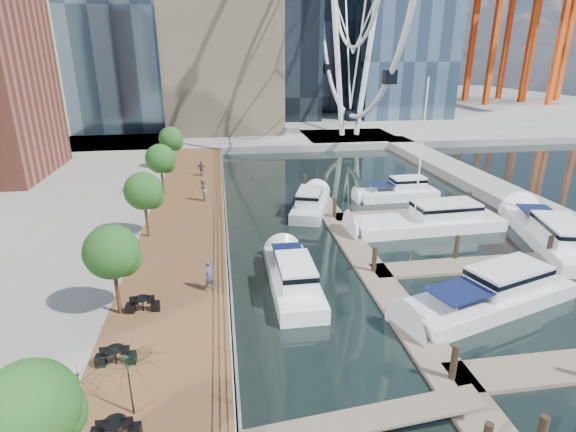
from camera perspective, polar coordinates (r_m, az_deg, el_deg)
The scene contains 16 objects.
ground at distance 21.65m, azimuth 10.07°, elevation -17.40°, with size 520.00×520.00×0.00m, color black.
boardwalk at distance 33.72m, azimuth -12.95°, elevation -2.41°, with size 6.00×60.00×1.00m, color brown.
seawall at distance 33.60m, azimuth -7.85°, elevation -2.15°, with size 0.25×60.00×1.00m, color #595954.
land_far at distance 119.00m, azimuth -5.86°, elevation 13.78°, with size 200.00×114.00×1.00m, color gray.
breakwater at distance 46.35m, azimuth 26.08°, elevation 2.18°, with size 4.00×60.00×1.00m, color gray.
pier at distance 72.18m, azimuth 7.75°, elevation 9.76°, with size 14.00×12.00×1.00m, color gray.
railing at distance 33.23m, azimuth -8.10°, elevation -0.52°, with size 0.10×60.00×1.05m, color white, non-canonical shape.
floating_docks at distance 32.25m, azimuth 18.07°, elevation -3.98°, with size 16.00×34.00×2.60m.
port_cranes at distance 134.18m, azimuth 26.58°, elevation 20.98°, with size 40.00×52.00×38.00m.
street_trees at distance 31.86m, azimuth -17.89°, elevation 3.03°, with size 2.60×42.60×4.60m.
cafe_tables at distance 18.84m, azimuth -21.04°, elevation -19.84°, with size 2.50×13.70×0.74m.
yacht_foreground at distance 27.30m, azimuth 24.03°, elevation -10.47°, with size 3.07×11.47×2.15m, color silver, non-canonical shape.
pedestrian_near at distance 24.55m, azimuth -9.96°, elevation -7.42°, with size 0.63×0.42×1.74m, color #4A4F63.
pedestrian_mid at distance 39.24m, azimuth -10.77°, elevation 3.22°, with size 0.95×0.74×1.95m, color gray.
pedestrian_far at distance 47.77m, azimuth -10.94°, elevation 5.96°, with size 0.92×0.39×1.58m, color #373C45.
moored_yachts at distance 35.55m, azimuth 17.69°, elevation -2.55°, with size 24.28×34.13×11.50m.
Camera 1 is at (-6.13, -16.18, 13.02)m, focal length 28.00 mm.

